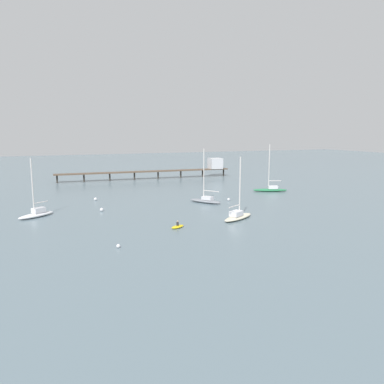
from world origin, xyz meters
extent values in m
plane|color=slate|center=(0.00, 0.00, 0.00)|extent=(400.00, 400.00, 0.00)
cube|color=brown|center=(0.00, 58.66, 2.46)|extent=(55.91, 5.85, 0.30)
cylinder|color=#38332D|center=(-26.88, 60.08, 1.16)|extent=(0.50, 0.50, 2.31)
cylinder|color=#38332D|center=(-19.20, 59.67, 1.16)|extent=(0.50, 0.50, 2.31)
cylinder|color=#38332D|center=(-11.52, 59.27, 1.16)|extent=(0.50, 0.50, 2.31)
cylinder|color=#38332D|center=(-3.84, 58.86, 1.16)|extent=(0.50, 0.50, 2.31)
cylinder|color=#38332D|center=(3.84, 58.46, 1.16)|extent=(0.50, 0.50, 2.31)
cylinder|color=#38332D|center=(11.52, 58.05, 1.16)|extent=(0.50, 0.50, 2.31)
cylinder|color=#38332D|center=(19.20, 57.65, 1.16)|extent=(0.50, 0.50, 2.31)
cylinder|color=#38332D|center=(26.88, 57.24, 1.16)|extent=(0.50, 0.50, 2.31)
cube|color=silver|center=(23.77, 57.41, 4.38)|extent=(4.32, 4.32, 3.54)
ellipsoid|color=gray|center=(0.64, 14.72, 0.35)|extent=(5.75, 7.38, 0.71)
cube|color=silver|center=(0.97, 14.22, 1.06)|extent=(2.40, 2.66, 0.71)
cylinder|color=silver|center=(0.43, 15.04, 6.11)|extent=(0.21, 0.21, 10.80)
cylinder|color=silver|center=(1.46, 13.46, 2.65)|extent=(2.19, 3.24, 0.17)
ellipsoid|color=white|center=(-32.86, 13.71, 0.37)|extent=(6.77, 5.54, 0.74)
cube|color=silver|center=(-32.41, 14.03, 1.18)|extent=(2.53, 2.33, 0.89)
cylinder|color=silver|center=(-33.15, 13.52, 5.65)|extent=(0.20, 0.20, 9.83)
cylinder|color=silver|center=(-31.97, 14.34, 2.51)|extent=(2.44, 1.78, 0.16)
ellipsoid|color=beige|center=(-0.38, -1.37, 0.34)|extent=(7.93, 5.72, 0.67)
cube|color=silver|center=(-0.93, -1.68, 1.10)|extent=(2.78, 2.46, 0.86)
cylinder|color=silver|center=(-0.04, -1.18, 5.75)|extent=(0.21, 0.21, 10.16)
cylinder|color=silver|center=(-1.50, -1.99, 2.50)|extent=(3.02, 1.78, 0.17)
ellipsoid|color=#287F4C|center=(22.27, 22.43, 0.35)|extent=(8.77, 5.18, 0.71)
cube|color=silver|center=(22.91, 22.16, 1.09)|extent=(2.70, 2.20, 0.77)
cylinder|color=silver|center=(21.87, 22.59, 6.33)|extent=(0.22, 0.22, 11.25)
cylinder|color=silver|center=(23.33, 21.99, 2.73)|extent=(2.99, 1.38, 0.18)
ellipsoid|color=yellow|center=(-12.18, -2.93, 0.17)|extent=(2.87, 2.38, 0.35)
cylinder|color=#26262D|center=(-12.18, -2.93, 0.62)|extent=(0.49, 0.49, 0.55)
sphere|color=tan|center=(-12.18, -2.93, 1.02)|extent=(0.24, 0.24, 0.24)
sphere|color=silver|center=(-20.68, 26.27, 0.34)|extent=(0.68, 0.68, 0.68)
sphere|color=silver|center=(6.35, 14.82, 0.31)|extent=(0.62, 0.62, 0.62)
sphere|color=silver|center=(-21.29, 14.20, 0.34)|extent=(0.67, 0.67, 0.67)
sphere|color=silver|center=(-23.01, -9.80, 0.26)|extent=(0.51, 0.51, 0.51)
camera|label=1|loc=(-32.27, -57.44, 15.06)|focal=35.29mm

